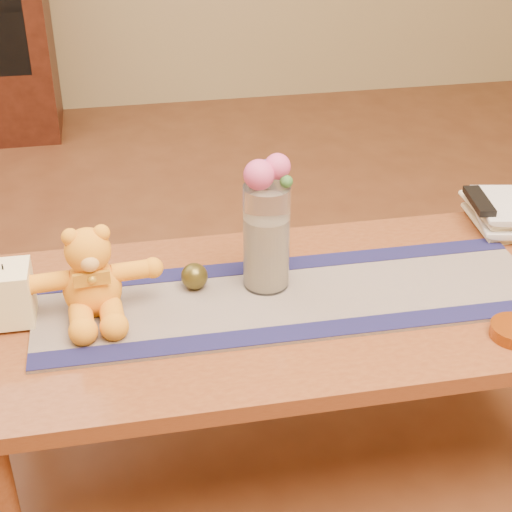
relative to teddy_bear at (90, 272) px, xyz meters
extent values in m
plane|color=#582E19|center=(0.42, -0.04, -0.56)|extent=(5.50, 5.50, 0.00)
cube|color=brown|center=(0.42, -0.04, -0.13)|extent=(1.40, 0.70, 0.04)
cylinder|color=brown|center=(-0.22, -0.33, -0.35)|extent=(0.07, 0.07, 0.41)
cylinder|color=brown|center=(-0.22, 0.25, -0.35)|extent=(0.07, 0.07, 0.41)
cylinder|color=brown|center=(1.06, 0.25, -0.35)|extent=(0.07, 0.07, 0.41)
cube|color=#1E1845|center=(0.46, -0.03, -0.11)|extent=(1.20, 0.36, 0.01)
cube|color=#161644|center=(0.46, -0.18, -0.10)|extent=(1.20, 0.07, 0.00)
cube|color=#161644|center=(0.46, 0.11, -0.10)|extent=(1.20, 0.07, 0.00)
cube|color=#FFF4BB|center=(-0.18, 0.00, -0.04)|extent=(0.11, 0.11, 0.13)
cylinder|color=black|center=(-0.18, 0.00, 0.03)|extent=(0.00, 0.00, 0.01)
cylinder|color=silver|center=(0.41, 0.03, 0.03)|extent=(0.11, 0.11, 0.26)
cylinder|color=beige|center=(0.41, 0.03, -0.01)|extent=(0.09, 0.09, 0.18)
sphere|color=#C8467D|center=(0.39, 0.02, 0.19)|extent=(0.07, 0.07, 0.07)
sphere|color=#C8467D|center=(0.43, 0.04, 0.20)|extent=(0.06, 0.06, 0.06)
sphere|color=#5152B0|center=(0.42, 0.07, 0.19)|extent=(0.04, 0.04, 0.04)
sphere|color=#5152B0|center=(0.38, 0.05, 0.18)|extent=(0.04, 0.04, 0.04)
sphere|color=#33662D|center=(0.45, 0.01, 0.18)|extent=(0.03, 0.03, 0.03)
sphere|color=#484118|center=(0.24, 0.05, -0.07)|extent=(0.07, 0.07, 0.06)
imported|color=beige|center=(1.04, 0.22, -0.10)|extent=(0.18, 0.24, 0.02)
imported|color=beige|center=(1.04, 0.22, -0.08)|extent=(0.21, 0.25, 0.02)
imported|color=beige|center=(1.03, 0.23, -0.06)|extent=(0.17, 0.23, 0.02)
imported|color=beige|center=(1.04, 0.22, -0.04)|extent=(0.20, 0.25, 0.02)
cube|color=black|center=(1.03, 0.21, -0.02)|extent=(0.07, 0.16, 0.02)
camera|label=1|loc=(0.08, -1.52, 0.91)|focal=54.34mm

